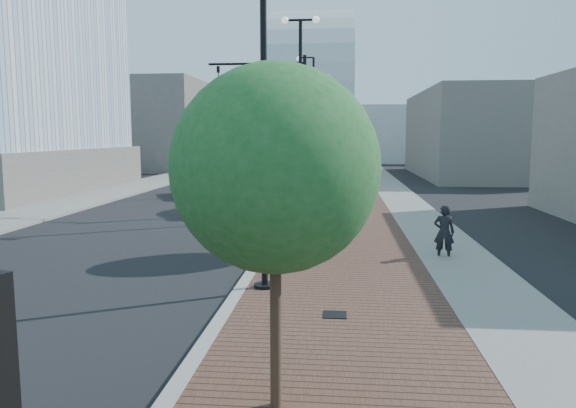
{
  "coord_description": "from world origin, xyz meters",
  "views": [
    {
      "loc": [
        2.48,
        -3.26,
        3.97
      ],
      "look_at": [
        1.0,
        12.0,
        2.0
      ],
      "focal_mm": 33.77,
      "sensor_mm": 36.0,
      "label": 1
    }
  ],
  "objects": [
    {
      "name": "sidewalk",
      "position": [
        3.5,
        40.0,
        0.06
      ],
      "size": [
        7.0,
        140.0,
        0.12
      ],
      "primitive_type": "cube",
      "color": "#4C2D23",
      "rests_on": "ground"
    },
    {
      "name": "concrete_strip",
      "position": [
        6.2,
        40.0,
        0.07
      ],
      "size": [
        2.4,
        140.0,
        0.13
      ],
      "primitive_type": "cube",
      "color": "slate",
      "rests_on": "ground"
    },
    {
      "name": "curb",
      "position": [
        0.0,
        40.0,
        0.07
      ],
      "size": [
        0.3,
        140.0,
        0.14
      ],
      "primitive_type": "cube",
      "color": "gray",
      "rests_on": "ground"
    },
    {
      "name": "west_sidewalk",
      "position": [
        -13.0,
        40.0,
        0.06
      ],
      "size": [
        4.0,
        140.0,
        0.12
      ],
      "primitive_type": "cube",
      "color": "slate",
      "rests_on": "ground"
    },
    {
      "name": "white_sedan",
      "position": [
        -3.77,
        23.78,
        0.83
      ],
      "size": [
        2.49,
        5.24,
        1.66
      ],
      "primitive_type": "imported",
      "rotation": [
        0.0,
        0.0,
        0.15
      ],
      "color": "white",
      "rests_on": "ground"
    },
    {
      "name": "dark_car_mid",
      "position": [
        -6.64,
        30.74,
        0.74
      ],
      "size": [
        4.29,
        5.83,
        1.47
      ],
      "primitive_type": "imported",
      "rotation": [
        0.0,
        0.0,
        0.39
      ],
      "color": "black",
      "rests_on": "ground"
    },
    {
      "name": "dark_car_far",
      "position": [
        -2.46,
        48.19,
        0.75
      ],
      "size": [
        3.68,
        5.56,
        1.5
      ],
      "primitive_type": "imported",
      "rotation": [
        0.0,
        0.0,
        0.33
      ],
      "color": "black",
      "rests_on": "ground"
    },
    {
      "name": "pedestrian",
      "position": [
        5.79,
        14.07,
        0.89
      ],
      "size": [
        0.72,
        0.54,
        1.77
      ],
      "primitive_type": "imported",
      "rotation": [
        0.0,
        0.0,
        2.94
      ],
      "color": "black",
      "rests_on": "ground"
    },
    {
      "name": "streetlight_1",
      "position": [
        0.49,
        10.0,
        4.34
      ],
      "size": [
        1.44,
        0.56,
        9.21
      ],
      "color": "black",
      "rests_on": "ground"
    },
    {
      "name": "streetlight_2",
      "position": [
        0.6,
        22.0,
        4.82
      ],
      "size": [
        1.72,
        0.56,
        9.28
      ],
      "color": "black",
      "rests_on": "ground"
    },
    {
      "name": "streetlight_3",
      "position": [
        0.49,
        34.0,
        4.34
      ],
      "size": [
        1.44,
        0.56,
        9.21
      ],
      "color": "black",
      "rests_on": "ground"
    },
    {
      "name": "streetlight_4",
      "position": [
        0.6,
        46.0,
        4.82
      ],
      "size": [
        1.72,
        0.56,
        9.28
      ],
      "color": "black",
      "rests_on": "ground"
    },
    {
      "name": "traffic_mast",
      "position": [
        -0.3,
        25.0,
        4.98
      ],
      "size": [
        5.09,
        0.2,
        8.0
      ],
      "color": "black",
      "rests_on": "ground"
    },
    {
      "name": "tree_0",
      "position": [
        1.65,
        4.02,
        3.5
      ],
      "size": [
        2.85,
        2.85,
        4.94
      ],
      "color": "#382619",
      "rests_on": "ground"
    },
    {
      "name": "tree_1",
      "position": [
        1.65,
        15.02,
        3.52
      ],
      "size": [
        2.82,
        2.82,
        4.94
      ],
      "color": "#382619",
      "rests_on": "ground"
    },
    {
      "name": "tree_2",
      "position": [
        1.65,
        27.02,
        3.57
      ],
      "size": [
        2.25,
        2.18,
        4.68
      ],
      "color": "#382619",
      "rests_on": "ground"
    },
    {
      "name": "tree_3",
      "position": [
        1.65,
        39.02,
        3.58
      ],
      "size": [
        2.31,
        2.24,
        4.71
      ],
      "color": "#382619",
      "rests_on": "ground"
    },
    {
      "name": "convention_center",
      "position": [
        -2.0,
        85.0,
        6.0
      ],
      "size": [
        50.0,
        30.0,
        50.0
      ],
      "color": "#A4A9AE",
      "rests_on": "ground"
    },
    {
      "name": "commercial_block_nw",
      "position": [
        -20.0,
        60.0,
        5.0
      ],
      "size": [
        14.0,
        20.0,
        10.0
      ],
      "primitive_type": "cube",
      "color": "#5E5A55",
      "rests_on": "ground"
    },
    {
      "name": "commercial_block_ne",
      "position": [
        16.0,
        50.0,
        4.0
      ],
      "size": [
        12.0,
        22.0,
        8.0
      ],
      "primitive_type": "cube",
      "color": "slate",
      "rests_on": "ground"
    },
    {
      "name": "utility_cover_1",
      "position": [
        2.4,
        8.0,
        0.13
      ],
      "size": [
        0.5,
        0.5,
        0.02
      ],
      "primitive_type": "cube",
      "color": "black",
      "rests_on": "sidewalk"
    },
    {
      "name": "utility_cover_2",
      "position": [
        2.4,
        19.0,
        0.13
      ],
      "size": [
        0.5,
        0.5,
        0.02
      ],
      "primitive_type": "cube",
      "color": "black",
      "rests_on": "sidewalk"
    }
  ]
}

